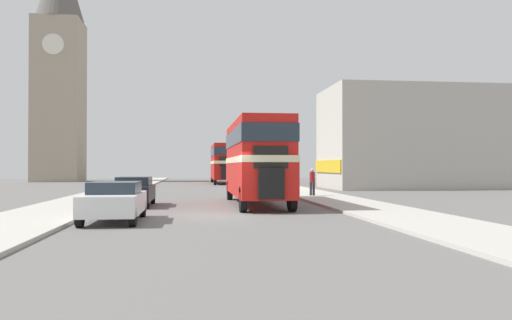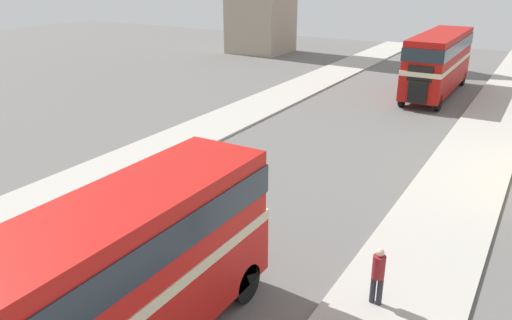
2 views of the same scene
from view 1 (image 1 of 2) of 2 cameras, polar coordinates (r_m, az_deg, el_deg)
The scene contains 10 objects.
ground_plane at distance 19.50m, azimuth -4.18°, elevation -6.37°, with size 120.00×120.00×0.00m, color slate.
sidewalk_right at distance 20.95m, azimuth 14.69°, elevation -5.79°, with size 3.50×120.00×0.12m.
sidewalk_left at distance 20.30m, azimuth -23.68°, elevation -5.92°, with size 3.50×120.00×0.12m.
double_decker_bus at distance 24.85m, azimuth 0.01°, elevation 0.48°, with size 2.38×9.94×4.08m.
bus_distant at distance 55.31m, azimuth -3.70°, elevation -0.05°, with size 2.57×10.61×4.28m.
car_parked_near at distance 18.01m, azimuth -15.88°, elevation -4.49°, with size 1.83×3.99×1.38m.
car_parked_mid at distance 24.68m, azimuth -13.77°, elevation -3.44°, with size 1.74×4.01×1.41m.
pedestrian_walking at distance 30.94m, azimuth 6.45°, elevation -2.31°, with size 0.34×0.34×1.66m.
church_tower at distance 68.92m, azimuth -21.56°, elevation 10.80°, with size 5.91×5.91×30.56m.
shop_building_block at distance 46.42m, azimuth 18.90°, elevation 2.31°, with size 17.93×8.26×8.67m.
Camera 1 is at (-0.99, -19.38, 1.93)m, focal length 35.00 mm.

